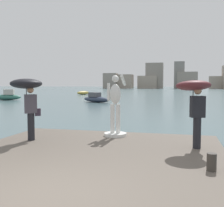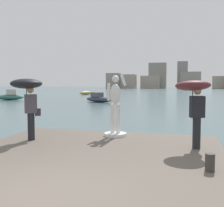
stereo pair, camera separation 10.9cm
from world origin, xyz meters
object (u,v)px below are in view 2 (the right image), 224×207
(statue_white_figure, at_px, (115,111))
(boat_rightward, at_px, (86,93))
(mooring_bollard, at_px, (210,162))
(boat_leftward, at_px, (10,96))
(boat_far, at_px, (99,99))
(onlooker_right, at_px, (194,95))
(onlooker_left, at_px, (28,91))

(statue_white_figure, xyz_separation_m, boat_rightward, (-17.85, 45.78, -0.91))
(mooring_bollard, relative_size, boat_leftward, 0.09)
(boat_far, bearing_deg, boat_leftward, 174.44)
(boat_leftward, bearing_deg, statue_white_figure, -48.91)
(statue_white_figure, relative_size, boat_leftward, 0.55)
(mooring_bollard, bearing_deg, onlooker_right, 97.74)
(boat_far, distance_m, boat_rightward, 24.97)
(onlooker_left, relative_size, boat_leftward, 0.51)
(boat_rightward, bearing_deg, boat_far, -66.36)
(onlooker_right, relative_size, mooring_bollard, 5.25)
(statue_white_figure, xyz_separation_m, boat_leftward, (-21.10, 24.20, -0.74))
(onlooker_left, height_order, boat_far, onlooker_left)
(boat_far, bearing_deg, onlooker_left, -77.73)
(onlooker_left, height_order, mooring_bollard, onlooker_left)
(onlooker_left, relative_size, onlooker_right, 1.02)
(onlooker_right, bearing_deg, statue_white_figure, 153.77)
(mooring_bollard, xyz_separation_m, boat_leftward, (-23.95, 27.51, -0.05))
(boat_far, relative_size, boat_rightward, 1.25)
(onlooker_right, relative_size, boat_rightward, 0.55)
(boat_leftward, bearing_deg, boat_rightward, 81.43)
(boat_leftward, relative_size, boat_rightward, 1.10)
(statue_white_figure, height_order, boat_rightward, statue_white_figure)
(boat_far, xyz_separation_m, boat_leftward, (-13.27, 1.29, 0.10))
(onlooker_left, distance_m, onlooker_right, 5.13)
(onlooker_left, xyz_separation_m, mooring_bollard, (5.40, -1.90, -1.40))
(boat_leftward, distance_m, boat_rightward, 21.82)
(statue_white_figure, height_order, onlooker_left, statue_white_figure)
(statue_white_figure, distance_m, onlooker_right, 2.94)
(boat_leftward, bearing_deg, mooring_bollard, -48.95)
(onlooker_right, distance_m, boat_rightward, 51.31)
(onlooker_left, bearing_deg, statue_white_figure, 28.81)
(onlooker_right, height_order, mooring_bollard, onlooker_right)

